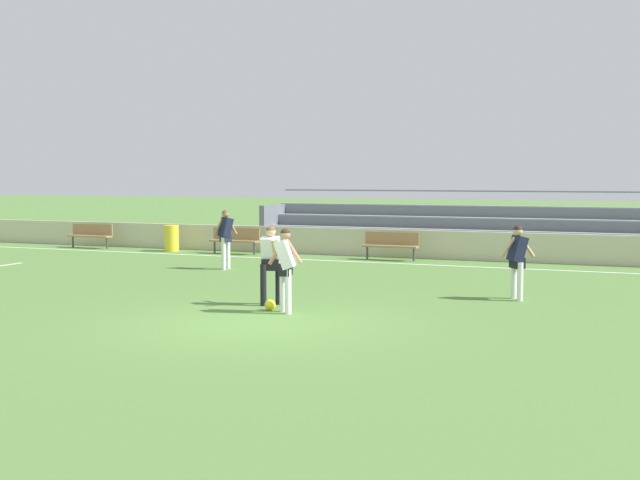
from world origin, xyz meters
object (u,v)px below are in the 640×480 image
object	(u,v)px
player_white_overlapping	(285,263)
player_dark_pressing_high	(226,234)
trash_bin	(171,238)
soccer_ball	(270,305)
bench_far_left	(91,233)
bench_far_right	(235,238)
player_white_dropping_back	(271,258)
bleacher_stand	(513,229)
bench_near_wall_gap	(391,243)
player_dark_deep_cover	(517,256)

from	to	relation	value
player_white_overlapping	player_dark_pressing_high	distance (m)	7.69
trash_bin	soccer_ball	distance (m)	13.42
trash_bin	bench_far_left	bearing A→B (deg)	179.61
bench_far_left	bench_far_right	xyz separation A→B (m)	(6.14, 0.00, 0.00)
bench_far_right	player_white_dropping_back	world-z (taller)	player_white_dropping_back
bleacher_stand	soccer_ball	world-z (taller)	bleacher_stand
bench_far_left	bench_near_wall_gap	size ratio (longest dim) A/B	1.00
bench_far_left	trash_bin	xyz separation A→B (m)	(3.56, -0.02, -0.08)
bench_near_wall_gap	player_dark_deep_cover	xyz separation A→B (m)	(4.94, -6.94, 0.41)
bench_far_left	soccer_ball	distance (m)	15.99
bleacher_stand	soccer_ball	distance (m)	13.62
bench_far_left	player_white_dropping_back	world-z (taller)	player_white_dropping_back
bench_far_right	player_dark_deep_cover	bearing A→B (deg)	-33.22
bench_far_left	player_dark_deep_cover	distance (m)	18.11
bench_far_left	trash_bin	world-z (taller)	trash_bin
bench_far_right	trash_bin	bearing A→B (deg)	-179.46
bench_far_left	bench_near_wall_gap	bearing A→B (deg)	0.00
bench_far_left	bench_far_right	bearing A→B (deg)	0.00
bleacher_stand	player_white_dropping_back	size ratio (longest dim) A/B	10.98
bench_far_right	player_dark_deep_cover	distance (m)	12.67
bench_far_right	player_dark_deep_cover	size ratio (longest dim) A/B	1.11
player_white_overlapping	player_dark_deep_cover	distance (m)	5.25
bench_near_wall_gap	player_white_dropping_back	xyz separation A→B (m)	(0.27, -9.59, 0.44)
player_dark_pressing_high	trash_bin	bearing A→B (deg)	137.01
bleacher_stand	bench_far_left	size ratio (longest dim) A/B	10.11
player_white_overlapping	player_dark_deep_cover	bearing A→B (deg)	40.45
player_dark_pressing_high	player_dark_deep_cover	world-z (taller)	player_dark_pressing_high
bleacher_stand	bench_near_wall_gap	distance (m)	4.63
soccer_ball	bench_far_left	bearing A→B (deg)	140.44
player_dark_pressing_high	player_white_overlapping	bearing A→B (deg)	-52.67
player_white_overlapping	bench_far_left	bearing A→B (deg)	140.92
bench_near_wall_gap	player_white_dropping_back	world-z (taller)	player_white_dropping_back
bench_far_left	player_dark_deep_cover	world-z (taller)	player_dark_deep_cover
bench_near_wall_gap	soccer_ball	xyz separation A→B (m)	(0.53, -10.18, -0.44)
bleacher_stand	bench_far_right	size ratio (longest dim) A/B	10.11
player_dark_deep_cover	player_white_overlapping	bearing A→B (deg)	-139.55
trash_bin	player_white_overlapping	bearing A→B (deg)	-48.36
trash_bin	player_dark_deep_cover	bearing A→B (deg)	-27.70
bench_near_wall_gap	player_dark_pressing_high	bearing A→B (deg)	-131.36
player_white_dropping_back	trash_bin	bearing A→B (deg)	131.63
trash_bin	player_dark_pressing_high	world-z (taller)	player_dark_pressing_high
player_white_dropping_back	player_dark_deep_cover	bearing A→B (deg)	29.61
bench_near_wall_gap	soccer_ball	world-z (taller)	bench_near_wall_gap
player_dark_deep_cover	bench_far_left	bearing A→B (deg)	157.48
player_white_dropping_back	player_white_overlapping	xyz separation A→B (m)	(0.67, -0.75, 0.01)
trash_bin	player_white_dropping_back	xyz separation A→B (m)	(8.50, -9.57, 0.52)
bleacher_stand	player_white_overlapping	bearing A→B (deg)	-100.36
bench_far_left	player_white_dropping_back	xyz separation A→B (m)	(12.06, -9.59, 0.44)
bleacher_stand	player_dark_pressing_high	xyz separation A→B (m)	(-7.12, -7.34, 0.12)
bleacher_stand	player_white_overlapping	distance (m)	13.68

